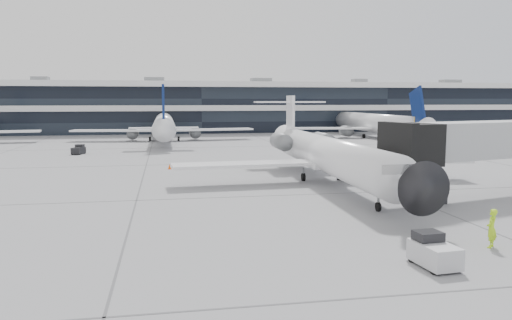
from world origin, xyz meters
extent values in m
plane|color=gray|center=(0.00, 0.00, 0.00)|extent=(220.00, 220.00, 0.00)
cube|color=black|center=(0.00, 82.00, 5.00)|extent=(170.00, 22.00, 10.00)
cylinder|color=white|center=(6.02, 4.05, 2.57)|extent=(3.45, 26.85, 3.02)
cone|color=black|center=(5.77, -10.91, 2.57)|extent=(3.07, 3.18, 3.02)
cone|color=white|center=(6.27, 19.24, 2.90)|extent=(2.92, 3.62, 2.86)
cube|color=white|center=(-1.22, 5.29, 1.79)|extent=(12.42, 3.56, 0.25)
cube|color=white|center=(13.30, 5.05, 1.79)|extent=(12.49, 3.95, 0.25)
cylinder|color=slate|center=(3.94, 13.24, 3.02)|extent=(1.74, 3.82, 1.68)
cylinder|color=slate|center=(8.40, 13.17, 3.02)|extent=(1.74, 3.82, 1.68)
cube|color=white|center=(6.26, 18.57, 5.25)|extent=(0.36, 2.91, 5.03)
cube|color=white|center=(6.26, 19.01, 7.04)|extent=(8.07, 1.92, 0.18)
cylinder|color=black|center=(5.85, -6.56, 0.31)|extent=(0.21, 0.63, 0.63)
cylinder|color=black|center=(4.38, 6.31, 0.36)|extent=(0.28, 0.72, 0.71)
cylinder|color=black|center=(7.73, 6.26, 0.36)|extent=(0.28, 0.72, 0.71)
cube|color=silver|center=(15.99, -3.41, 4.38)|extent=(14.51, 6.28, 2.65)
cube|color=black|center=(8.89, -5.22, 4.27)|extent=(3.37, 3.81, 2.85)
cylinder|color=slate|center=(10.57, -4.80, 1.42)|extent=(0.45, 0.45, 2.85)
cube|color=black|center=(10.57, -4.80, 0.36)|extent=(2.13, 1.83, 0.71)
imported|color=#BEFF1A|center=(8.00, -15.10, 0.98)|extent=(0.84, 0.83, 1.95)
cube|color=silver|center=(3.69, -17.27, 0.58)|extent=(1.56, 2.41, 0.94)
cube|color=black|center=(3.65, -16.74, 1.20)|extent=(1.23, 1.04, 0.52)
cylinder|color=black|center=(3.04, -16.48, 0.23)|extent=(0.23, 0.48, 0.46)
cylinder|color=black|center=(4.19, -16.38, 0.23)|extent=(0.23, 0.48, 0.46)
cylinder|color=black|center=(3.19, -18.15, 0.23)|extent=(0.23, 0.48, 0.46)
cylinder|color=black|center=(4.34, -18.05, 0.23)|extent=(0.23, 0.48, 0.46)
cone|color=#FF560D|center=(-7.45, 16.31, 0.28)|extent=(0.36, 0.36, 0.56)
cube|color=#FF560D|center=(-7.45, 16.31, 0.02)|extent=(0.49, 0.49, 0.03)
cube|color=black|center=(-19.38, 33.20, 0.51)|extent=(1.74, 2.30, 0.83)
cube|color=black|center=(-19.24, 33.64, 1.07)|extent=(1.22, 1.09, 0.46)
cylinder|color=black|center=(-19.65, 34.06, 0.20)|extent=(0.28, 0.44, 0.41)
cylinder|color=black|center=(-18.67, 33.76, 0.20)|extent=(0.28, 0.44, 0.41)
cylinder|color=black|center=(-20.08, 32.63, 0.20)|extent=(0.28, 0.44, 0.41)
cylinder|color=black|center=(-19.10, 32.34, 0.20)|extent=(0.28, 0.44, 0.41)
camera|label=1|loc=(-7.83, -36.72, 7.32)|focal=35.00mm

